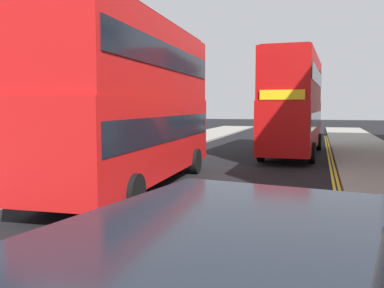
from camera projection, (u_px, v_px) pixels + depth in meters
The scene contains 5 objects.
sidewalk_left at pixel (68, 170), 18.08m from camera, with size 4.00×80.00×0.14m, color gray.
kerb_line_outer at pixel (341, 197), 13.08m from camera, with size 0.10×56.00×0.01m, color yellow.
kerb_line_inner at pixel (336, 197), 13.13m from camera, with size 0.10×56.00×0.01m, color yellow.
double_decker_bus_away at pixel (136, 99), 14.47m from camera, with size 3.10×10.89×5.64m.
double_decker_bus_oncoming at pixel (294, 102), 24.04m from camera, with size 3.13×10.90×5.64m.
Camera 1 is at (3.67, 0.34, 2.80)m, focal length 39.89 mm.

